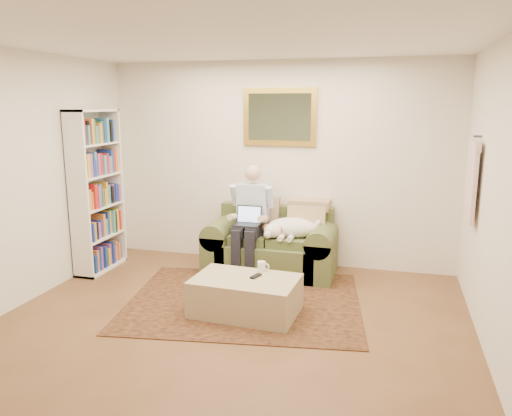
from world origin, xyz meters
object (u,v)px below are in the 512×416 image
at_px(sofa, 271,250).
at_px(ottoman, 246,296).
at_px(seated_man, 249,221).
at_px(sleeping_dog, 293,228).
at_px(laptop, 248,220).
at_px(coffee_mug, 262,266).
at_px(bookshelf, 97,191).

xyz_separation_m(sofa, ottoman, (0.06, -1.31, -0.09)).
relative_size(seated_man, sleeping_dog, 2.04).
bearing_deg(laptop, sofa, 41.02).
relative_size(sofa, ottoman, 1.54).
distance_m(sofa, coffee_mug, 1.08).
relative_size(ottoman, bookshelf, 0.51).
height_order(sofa, ottoman, sofa).
xyz_separation_m(seated_man, coffee_mug, (0.40, -0.91, -0.24)).
bearing_deg(seated_man, bookshelf, -170.36).
bearing_deg(ottoman, laptop, 105.08).
distance_m(seated_man, ottoman, 1.30).
xyz_separation_m(seated_man, sleeping_dog, (0.52, 0.07, -0.06)).
bearing_deg(bookshelf, ottoman, -21.29).
bearing_deg(sofa, ottoman, -87.36).
bearing_deg(sofa, sleeping_dog, -15.74).
bearing_deg(seated_man, sleeping_dog, 7.13).
height_order(coffee_mug, bookshelf, bookshelf).
distance_m(ottoman, bookshelf, 2.47).
distance_m(ottoman, coffee_mug, 0.36).
xyz_separation_m(sleeping_dog, bookshelf, (-2.40, -0.38, 0.39)).
xyz_separation_m(laptop, sleeping_dog, (0.52, 0.13, -0.09)).
height_order(ottoman, coffee_mug, coffee_mug).
relative_size(seated_man, ottoman, 1.30).
bearing_deg(sofa, bookshelf, -167.63).
bearing_deg(laptop, sleeping_dog, 13.64).
relative_size(laptop, coffee_mug, 3.07).
bearing_deg(sofa, laptop, -138.98).
bearing_deg(bookshelf, seated_man, 9.64).
relative_size(sleeping_dog, bookshelf, 0.33).
xyz_separation_m(laptop, bookshelf, (-1.88, -0.26, 0.30)).
bearing_deg(seated_man, sofa, 31.45).
xyz_separation_m(sleeping_dog, coffee_mug, (-0.13, -0.98, -0.18)).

